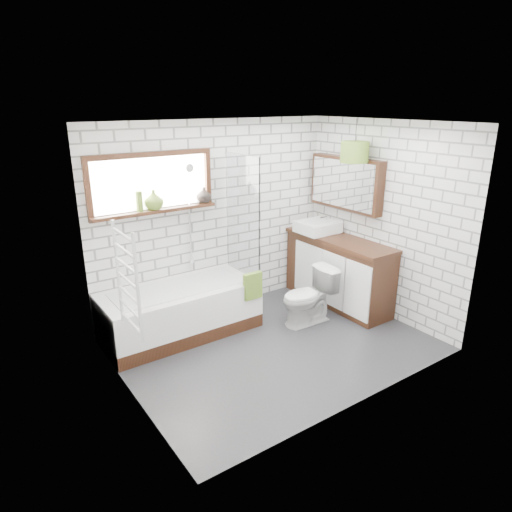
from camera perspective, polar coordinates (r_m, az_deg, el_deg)
floor at (r=5.44m, az=2.37°, el=-11.11°), size 3.40×2.60×0.01m
ceiling at (r=4.71m, az=2.80°, el=16.35°), size 3.40×2.60×0.01m
wall_back at (r=5.98m, az=-5.05°, el=4.68°), size 3.40×0.01×2.50m
wall_front at (r=4.03m, az=13.88°, el=-2.98°), size 3.40×0.01×2.50m
wall_left at (r=4.17m, az=-16.43°, el=-2.44°), size 0.01×2.60×2.50m
wall_right at (r=6.08m, az=15.51°, el=4.30°), size 0.01×2.60×2.50m
window at (r=5.46m, az=-12.81°, el=8.83°), size 1.52×0.16×0.68m
towel_radiator at (r=4.21m, az=-15.79°, el=-2.95°), size 0.06×0.52×1.00m
mirror_cabinet at (r=6.32m, az=11.15°, el=8.90°), size 0.16×1.20×0.70m
shower_riser at (r=5.73m, az=-8.33°, el=4.96°), size 0.02×0.02×1.30m
bathtub at (r=5.62m, az=-9.41°, el=-6.76°), size 1.86×0.82×0.60m
shower_screen at (r=5.68m, az=-1.69°, el=5.04°), size 0.02×0.72×1.50m
towel_green at (r=5.53m, az=-0.42°, el=-3.75°), size 0.24×0.07×0.33m
towel_beige at (r=5.53m, az=-0.42°, el=-3.75°), size 0.19×0.05×0.24m
vanity at (r=6.41m, az=10.21°, el=-1.83°), size 0.54×1.66×0.95m
basin at (r=6.46m, az=7.72°, el=3.64°), size 0.53×0.46×0.15m
tap at (r=6.55m, az=8.77°, el=4.25°), size 0.03×0.03×0.15m
toilet at (r=5.81m, az=6.55°, el=-5.08°), size 0.44×0.73×0.72m
vase_olive at (r=5.47m, az=-12.64°, el=6.67°), size 0.29×0.29×0.23m
vase_dark at (r=5.75m, az=-6.51°, el=7.40°), size 0.25×0.25×0.19m
bottle at (r=5.41m, az=-14.36°, el=6.40°), size 0.08×0.08×0.23m
pendant at (r=5.95m, az=12.22°, el=12.59°), size 0.35×0.35×0.26m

